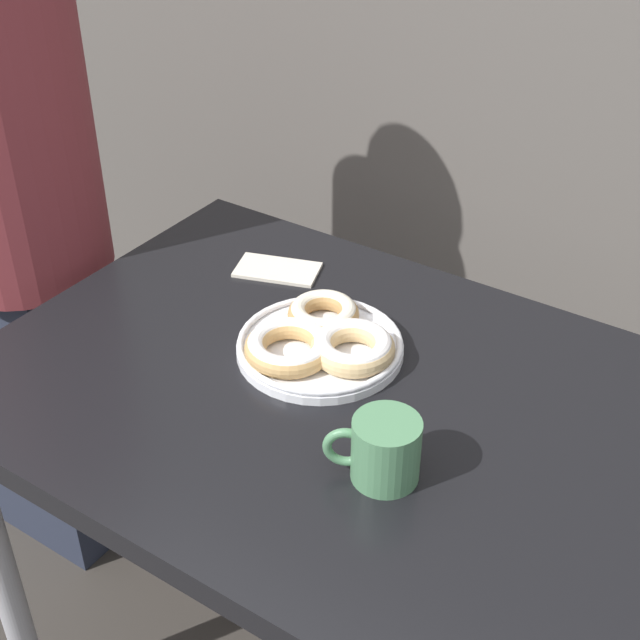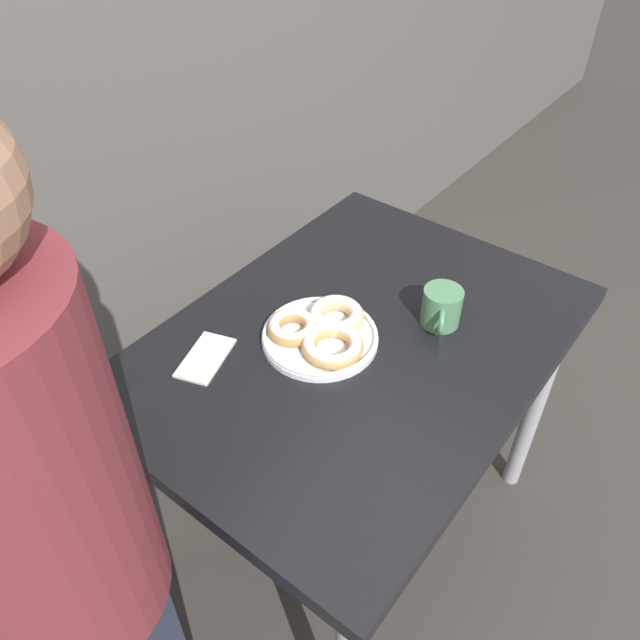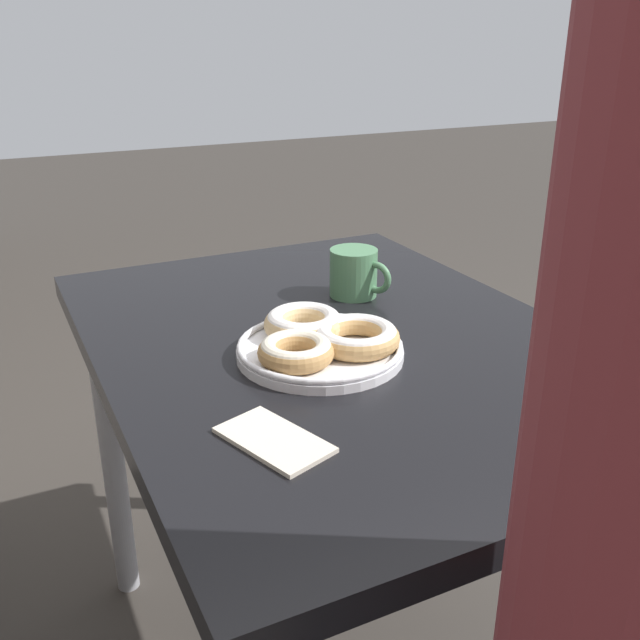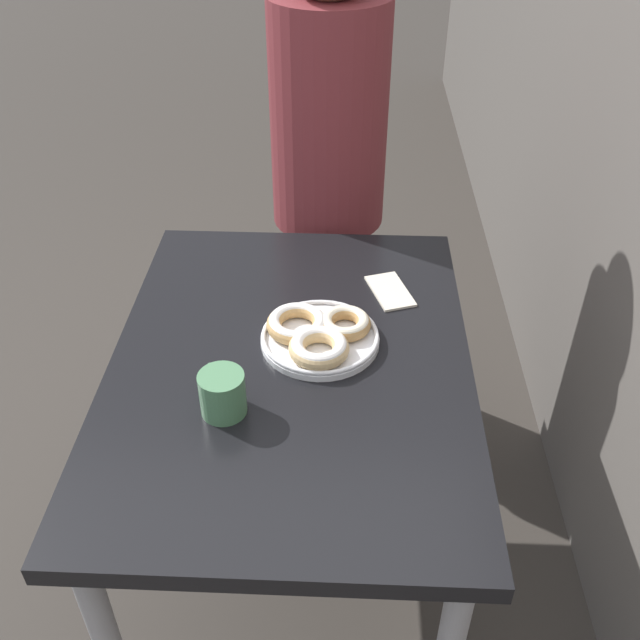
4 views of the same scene
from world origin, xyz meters
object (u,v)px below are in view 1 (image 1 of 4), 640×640
donut_plate (321,341)px  napkin (277,270)px  person_figure (15,212)px  dining_table (330,434)px  coffee_mug (384,449)px

donut_plate → napkin: donut_plate is taller
person_figure → donut_plate: bearing=0.1°
dining_table → donut_plate: donut_plate is taller
napkin → dining_table: bearing=-40.6°
donut_plate → napkin: bearing=140.9°
donut_plate → person_figure: bearing=-179.9°
donut_plate → coffee_mug: bearing=-39.5°
coffee_mug → dining_table: bearing=142.9°
dining_table → donut_plate: (-0.05, 0.06, 0.12)m
donut_plate → person_figure: person_figure is taller
donut_plate → coffee_mug: (0.21, -0.17, 0.02)m
dining_table → napkin: (-0.25, 0.22, 0.10)m
dining_table → person_figure: 0.74m
donut_plate → coffee_mug: coffee_mug is taller
dining_table → coffee_mug: bearing=-37.1°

